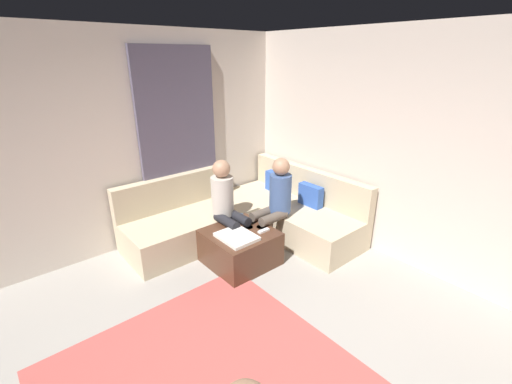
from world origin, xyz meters
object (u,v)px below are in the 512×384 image
Objects in this scene: ottoman at (240,247)px; person_on_couch_back at (275,201)px; person_on_couch_side at (227,204)px; sectional_couch at (249,216)px; game_remote at (264,231)px; coffee_mug at (240,218)px.

ottoman is 0.63× the size of person_on_couch_back.
sectional_couch is at bearing -162.31° from person_on_couch_side.
game_remote is 0.58m from person_on_couch_side.
person_on_couch_side is (-0.31, -0.52, 0.00)m from person_on_couch_back.
person_on_couch_side is at bearing 169.29° from ottoman.
person_on_couch_back is at bearing 91.86° from ottoman.
game_remote is 0.12× the size of person_on_couch_back.
person_on_couch_back is at bearing 148.89° from person_on_couch_side.
coffee_mug is at bearing -53.13° from sectional_couch.
sectional_couch is at bearing 132.36° from ottoman.
person_on_couch_back reaches higher than game_remote.
person_on_couch_side is at bearing -133.59° from coffee_mug.
person_on_couch_back is at bearing 6.82° from sectional_couch.
person_on_couch_side is (-0.51, -0.16, 0.23)m from game_remote.
ottoman is 0.63× the size of person_on_couch_side.
sectional_couch reaches higher than ottoman.
sectional_couch is 26.84× the size of coffee_mug.
person_on_couch_side is at bearing -162.91° from game_remote.
ottoman is 0.56m from person_on_couch_side.
game_remote is (0.18, 0.22, 0.22)m from ottoman.
ottoman is 0.36m from game_remote.
person_on_couch_back and person_on_couch_side have the same top height.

